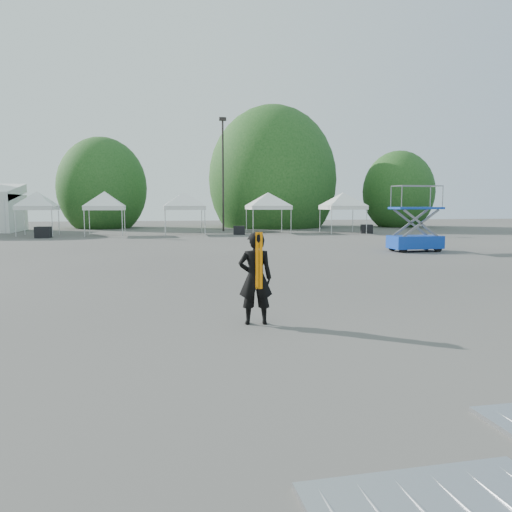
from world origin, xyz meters
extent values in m
plane|color=#474442|center=(0.00, 0.00, 0.00)|extent=(120.00, 120.00, 0.00)
cylinder|color=black|center=(3.00, 32.00, 4.75)|extent=(0.16, 0.16, 9.50)
cube|color=black|center=(3.00, 32.00, 9.65)|extent=(0.60, 0.25, 0.30)
cylinder|color=#382314|center=(-8.00, 40.00, 1.14)|extent=(0.36, 0.36, 2.27)
ellipsoid|color=#174717|center=(-8.00, 40.00, 3.94)|extent=(4.16, 4.16, 4.78)
cylinder|color=#382314|center=(9.00, 39.00, 1.40)|extent=(0.36, 0.36, 2.80)
ellipsoid|color=#174717|center=(9.00, 39.00, 4.85)|extent=(5.12, 5.12, 5.89)
cylinder|color=#382314|center=(22.00, 37.00, 1.05)|extent=(0.36, 0.36, 2.10)
ellipsoid|color=#174717|center=(22.00, 37.00, 3.64)|extent=(3.84, 3.84, 4.42)
cylinder|color=silver|center=(-12.80, 27.35, 1.00)|extent=(0.06, 0.06, 2.00)
cylinder|color=silver|center=(-10.27, 27.35, 1.00)|extent=(0.06, 0.06, 2.00)
cylinder|color=silver|center=(-12.80, 29.87, 1.00)|extent=(0.06, 0.06, 2.00)
cylinder|color=silver|center=(-10.27, 29.87, 1.00)|extent=(0.06, 0.06, 2.00)
cube|color=white|center=(-11.54, 28.61, 2.08)|extent=(2.73, 2.73, 0.30)
pyramid|color=white|center=(-11.54, 28.61, 3.33)|extent=(3.86, 3.86, 1.10)
cylinder|color=silver|center=(-7.87, 26.34, 1.00)|extent=(0.06, 0.06, 2.00)
cylinder|color=silver|center=(-5.20, 26.34, 1.00)|extent=(0.06, 0.06, 2.00)
cylinder|color=silver|center=(-7.87, 29.01, 1.00)|extent=(0.06, 0.06, 2.00)
cylinder|color=silver|center=(-5.20, 29.01, 1.00)|extent=(0.06, 0.06, 2.00)
cube|color=white|center=(-6.53, 27.67, 2.08)|extent=(2.87, 2.87, 0.30)
pyramid|color=white|center=(-6.53, 27.67, 3.33)|extent=(4.06, 4.06, 1.10)
cylinder|color=silver|center=(-2.07, 26.73, 1.00)|extent=(0.06, 0.06, 2.00)
cylinder|color=silver|center=(0.92, 26.73, 1.00)|extent=(0.06, 0.06, 2.00)
cylinder|color=silver|center=(-2.07, 29.72, 1.00)|extent=(0.06, 0.06, 2.00)
cylinder|color=silver|center=(0.92, 29.72, 1.00)|extent=(0.06, 0.06, 2.00)
cube|color=white|center=(-0.57, 28.23, 2.08)|extent=(3.19, 3.19, 0.30)
pyramid|color=white|center=(-0.57, 28.23, 3.33)|extent=(4.51, 4.51, 1.10)
cylinder|color=silver|center=(4.80, 27.40, 1.00)|extent=(0.06, 0.06, 2.00)
cylinder|color=silver|center=(7.91, 27.40, 1.00)|extent=(0.06, 0.06, 2.00)
cylinder|color=silver|center=(4.80, 30.51, 1.00)|extent=(0.06, 0.06, 2.00)
cylinder|color=silver|center=(7.91, 30.51, 1.00)|extent=(0.06, 0.06, 2.00)
cube|color=white|center=(6.36, 28.96, 2.08)|extent=(3.31, 3.31, 0.30)
pyramid|color=white|center=(6.36, 28.96, 3.33)|extent=(4.68, 4.68, 1.10)
cylinder|color=silver|center=(10.86, 26.02, 1.00)|extent=(0.06, 0.06, 2.00)
cylinder|color=silver|center=(13.81, 26.02, 1.00)|extent=(0.06, 0.06, 2.00)
cylinder|color=silver|center=(10.86, 28.96, 1.00)|extent=(0.06, 0.06, 2.00)
cylinder|color=silver|center=(13.81, 28.96, 1.00)|extent=(0.06, 0.06, 2.00)
cube|color=white|center=(12.33, 27.49, 2.08)|extent=(3.14, 3.14, 0.30)
pyramid|color=white|center=(12.33, 27.49, 3.33)|extent=(4.45, 4.45, 1.10)
imported|color=black|center=(-0.63, -1.93, 0.93)|extent=(0.72, 0.52, 1.86)
cube|color=orange|center=(-0.63, -2.12, 1.30)|extent=(0.15, 0.02, 1.11)
cube|color=#0D3BA9|center=(10.16, 11.55, 0.48)|extent=(2.61, 1.38, 0.64)
cube|color=#0D3BA9|center=(10.16, 11.55, 2.18)|extent=(2.50, 1.33, 0.11)
cylinder|color=black|center=(9.23, 10.97, 0.19)|extent=(0.39, 0.18, 0.38)
cylinder|color=black|center=(11.14, 11.05, 0.19)|extent=(0.39, 0.18, 0.38)
cylinder|color=black|center=(9.18, 12.04, 0.19)|extent=(0.39, 0.18, 0.38)
cylinder|color=black|center=(11.10, 12.12, 0.19)|extent=(0.39, 0.18, 0.38)
cube|color=#A1A4A9|center=(-0.36, -8.19, 0.02)|extent=(2.12, 1.09, 0.05)
cube|color=black|center=(-10.57, 25.73, 0.40)|extent=(1.05, 0.84, 0.80)
cube|color=black|center=(3.57, 26.74, 0.34)|extent=(0.95, 0.78, 0.68)
cube|color=black|center=(14.04, 26.50, 0.36)|extent=(1.08, 0.94, 0.72)
camera|label=1|loc=(-2.48, -11.57, 2.40)|focal=35.00mm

